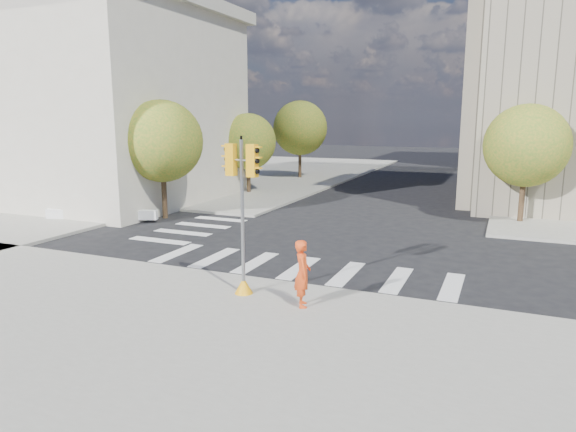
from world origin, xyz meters
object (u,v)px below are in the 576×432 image
(lamp_near, at_px, (535,133))
(planter_wall, at_px, (102,214))
(lamp_far, at_px, (528,128))
(photographer, at_px, (303,273))
(traffic_signal, at_px, (243,228))

(lamp_near, distance_m, planter_wall, 24.62)
(lamp_far, height_order, planter_wall, lamp_far)
(lamp_far, distance_m, photographer, 34.68)
(photographer, xyz_separation_m, planter_wall, (-14.56, 7.76, -0.72))
(lamp_near, xyz_separation_m, traffic_signal, (-8.49, -19.61, -2.39))
(lamp_near, bearing_deg, traffic_signal, -113.42)
(lamp_near, bearing_deg, lamp_far, 90.00)
(lamp_far, xyz_separation_m, photographer, (-6.44, -33.90, -3.46))
(traffic_signal, bearing_deg, lamp_far, 83.81)
(traffic_signal, xyz_separation_m, photographer, (2.05, -0.29, -1.07))
(lamp_far, bearing_deg, photographer, -100.76)
(lamp_near, distance_m, lamp_far, 14.00)
(traffic_signal, bearing_deg, photographer, -0.13)
(lamp_near, xyz_separation_m, lamp_far, (0.00, 14.00, 0.00))
(lamp_near, xyz_separation_m, photographer, (-6.44, -19.90, -3.46))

